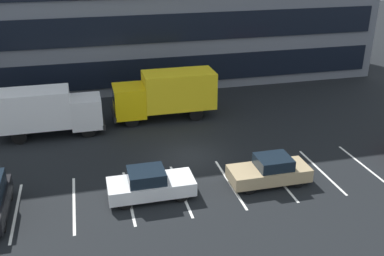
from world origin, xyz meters
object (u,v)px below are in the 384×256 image
box_truck_white (47,110)px  sedan_white (150,184)px  sedan_tan (270,171)px  box_truck_yellow_all (166,93)px

box_truck_white → sedan_white: (5.43, -9.48, -1.08)m
sedan_white → sedan_tan: sedan_white is taller
sedan_tan → sedan_white: bearing=178.4°
box_truck_white → sedan_tan: box_truck_white is taller
box_truck_white → sedan_white: bearing=-60.2°
box_truck_yellow_all → sedan_tan: box_truck_yellow_all is taller
box_truck_yellow_all → box_truck_white: 8.46m
box_truck_yellow_all → sedan_white: 11.05m
sedan_tan → box_truck_white: bearing=141.3°
box_truck_white → sedan_tan: 15.47m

